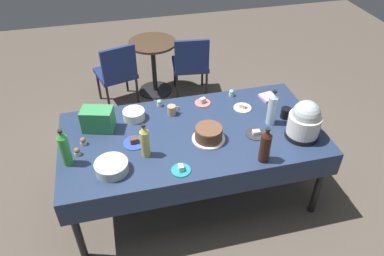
{
  "coord_description": "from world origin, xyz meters",
  "views": [
    {
      "loc": [
        -0.57,
        -2.34,
        2.7
      ],
      "look_at": [
        0.0,
        0.0,
        0.8
      ],
      "focal_mm": 34.26,
      "sensor_mm": 36.0,
      "label": 1
    }
  ],
  "objects_px": {
    "round_cafe_table": "(153,58)",
    "cupcake_berry": "(232,93)",
    "soda_bottle_water": "(272,108)",
    "dessert_plate_teal": "(181,169)",
    "cupcake_rose": "(83,141)",
    "soda_carton": "(98,119)",
    "ceramic_snack_bowl": "(134,115)",
    "cupcake_mint": "(77,152)",
    "soda_bottle_ginger_ale": "(145,141)",
    "soda_bottle_lime_soda": "(65,148)",
    "dessert_plate_coral": "(203,102)",
    "coffee_mug_tan": "(172,110)",
    "maroon_chair_right": "(191,63)",
    "potluck_table": "(192,138)",
    "coffee_mug_black": "(286,113)",
    "soda_bottle_cola": "(265,146)",
    "dessert_plate_cream": "(243,107)",
    "maroon_chair_left": "(117,71)",
    "dessert_plate_cobalt": "(134,142)",
    "slow_cooker": "(305,121)",
    "glass_salad_bowl": "(112,167)",
    "cupcake_vanilla": "(159,103)",
    "dessert_plate_charcoal": "(256,134)"
  },
  "relations": [
    {
      "from": "round_cafe_table",
      "to": "cupcake_berry",
      "type": "bearing_deg",
      "value": -68.9
    },
    {
      "from": "soda_bottle_water",
      "to": "dessert_plate_teal",
      "type": "bearing_deg",
      "value": -156.11
    },
    {
      "from": "cupcake_rose",
      "to": "soda_carton",
      "type": "relative_size",
      "value": 0.26
    },
    {
      "from": "ceramic_snack_bowl",
      "to": "cupcake_rose",
      "type": "bearing_deg",
      "value": -149.91
    },
    {
      "from": "cupcake_mint",
      "to": "soda_bottle_ginger_ale",
      "type": "relative_size",
      "value": 0.23
    },
    {
      "from": "ceramic_snack_bowl",
      "to": "round_cafe_table",
      "type": "distance_m",
      "value": 1.66
    },
    {
      "from": "soda_bottle_lime_soda",
      "to": "dessert_plate_coral",
      "type": "bearing_deg",
      "value": 24.2
    },
    {
      "from": "soda_bottle_water",
      "to": "coffee_mug_tan",
      "type": "bearing_deg",
      "value": 157.92
    },
    {
      "from": "dessert_plate_teal",
      "to": "soda_bottle_water",
      "type": "height_order",
      "value": "soda_bottle_water"
    },
    {
      "from": "cupcake_rose",
      "to": "maroon_chair_right",
      "type": "bearing_deg",
      "value": 51.44
    },
    {
      "from": "soda_carton",
      "to": "maroon_chair_right",
      "type": "height_order",
      "value": "soda_carton"
    },
    {
      "from": "potluck_table",
      "to": "coffee_mug_tan",
      "type": "xyz_separation_m",
      "value": [
        -0.11,
        0.3,
        0.11
      ]
    },
    {
      "from": "coffee_mug_black",
      "to": "coffee_mug_tan",
      "type": "bearing_deg",
      "value": 163.68
    },
    {
      "from": "potluck_table",
      "to": "coffee_mug_tan",
      "type": "bearing_deg",
      "value": 110.42
    },
    {
      "from": "cupcake_rose",
      "to": "cupcake_berry",
      "type": "xyz_separation_m",
      "value": [
        1.4,
        0.4,
        0.0
      ]
    },
    {
      "from": "cupcake_berry",
      "to": "soda_bottle_lime_soda",
      "type": "relative_size",
      "value": 0.21
    },
    {
      "from": "soda_bottle_cola",
      "to": "coffee_mug_black",
      "type": "bearing_deg",
      "value": 49.31
    },
    {
      "from": "dessert_plate_cream",
      "to": "maroon_chair_left",
      "type": "height_order",
      "value": "maroon_chair_left"
    },
    {
      "from": "dessert_plate_teal",
      "to": "cupcake_mint",
      "type": "xyz_separation_m",
      "value": [
        -0.75,
        0.36,
        0.02
      ]
    },
    {
      "from": "dessert_plate_teal",
      "to": "soda_bottle_ginger_ale",
      "type": "relative_size",
      "value": 0.5
    },
    {
      "from": "dessert_plate_coral",
      "to": "soda_bottle_lime_soda",
      "type": "relative_size",
      "value": 0.46
    },
    {
      "from": "soda_bottle_lime_soda",
      "to": "maroon_chair_left",
      "type": "height_order",
      "value": "soda_bottle_lime_soda"
    },
    {
      "from": "maroon_chair_left",
      "to": "dessert_plate_cobalt",
      "type": "bearing_deg",
      "value": -88.62
    },
    {
      "from": "soda_bottle_lime_soda",
      "to": "maroon_chair_right",
      "type": "bearing_deg",
      "value": 52.37
    },
    {
      "from": "slow_cooker",
      "to": "maroon_chair_right",
      "type": "relative_size",
      "value": 0.4
    },
    {
      "from": "glass_salad_bowl",
      "to": "dessert_plate_cobalt",
      "type": "relative_size",
      "value": 1.36
    },
    {
      "from": "slow_cooker",
      "to": "cupcake_rose",
      "type": "xyz_separation_m",
      "value": [
        -1.77,
        0.32,
        -0.13
      ]
    },
    {
      "from": "slow_cooker",
      "to": "coffee_mug_black",
      "type": "xyz_separation_m",
      "value": [
        -0.01,
        0.28,
        -0.11
      ]
    },
    {
      "from": "cupcake_mint",
      "to": "maroon_chair_right",
      "type": "distance_m",
      "value": 2.2
    },
    {
      "from": "slow_cooker",
      "to": "coffee_mug_tan",
      "type": "bearing_deg",
      "value": 150.4
    },
    {
      "from": "coffee_mug_black",
      "to": "cupcake_vanilla",
      "type": "bearing_deg",
      "value": 157.56
    },
    {
      "from": "dessert_plate_coral",
      "to": "maroon_chair_left",
      "type": "height_order",
      "value": "maroon_chair_left"
    },
    {
      "from": "maroon_chair_left",
      "to": "dessert_plate_coral",
      "type": "bearing_deg",
      "value": -60.12
    },
    {
      "from": "dessert_plate_charcoal",
      "to": "coffee_mug_tan",
      "type": "bearing_deg",
      "value": 144.37
    },
    {
      "from": "round_cafe_table",
      "to": "soda_bottle_lime_soda",
      "type": "bearing_deg",
      "value": -115.14
    },
    {
      "from": "dessert_plate_cobalt",
      "to": "coffee_mug_black",
      "type": "height_order",
      "value": "coffee_mug_black"
    },
    {
      "from": "dessert_plate_coral",
      "to": "dessert_plate_charcoal",
      "type": "bearing_deg",
      "value": -60.25
    },
    {
      "from": "soda_bottle_ginger_ale",
      "to": "coffee_mug_tan",
      "type": "height_order",
      "value": "soda_bottle_ginger_ale"
    },
    {
      "from": "dessert_plate_charcoal",
      "to": "soda_carton",
      "type": "relative_size",
      "value": 0.67
    },
    {
      "from": "cupcake_mint",
      "to": "cupcake_berry",
      "type": "bearing_deg",
      "value": 19.64
    },
    {
      "from": "dessert_plate_teal",
      "to": "ceramic_snack_bowl",
      "type": "bearing_deg",
      "value": 109.68
    },
    {
      "from": "soda_bottle_water",
      "to": "maroon_chair_left",
      "type": "height_order",
      "value": "soda_bottle_water"
    },
    {
      "from": "slow_cooker",
      "to": "coffee_mug_black",
      "type": "height_order",
      "value": "slow_cooker"
    },
    {
      "from": "coffee_mug_tan",
      "to": "soda_bottle_ginger_ale",
      "type": "bearing_deg",
      "value": -122.03
    },
    {
      "from": "soda_bottle_lime_soda",
      "to": "dessert_plate_charcoal",
      "type": "bearing_deg",
      "value": -0.39
    },
    {
      "from": "glass_salad_bowl",
      "to": "cupcake_rose",
      "type": "relative_size",
      "value": 3.73
    },
    {
      "from": "soda_bottle_cola",
      "to": "round_cafe_table",
      "type": "xyz_separation_m",
      "value": [
        -0.51,
        2.35,
        -0.4
      ]
    },
    {
      "from": "potluck_table",
      "to": "dessert_plate_charcoal",
      "type": "height_order",
      "value": "dessert_plate_charcoal"
    },
    {
      "from": "cupcake_rose",
      "to": "soda_bottle_ginger_ale",
      "type": "distance_m",
      "value": 0.55
    },
    {
      "from": "dessert_plate_cream",
      "to": "round_cafe_table",
      "type": "xyz_separation_m",
      "value": [
        -0.59,
        1.66,
        -0.26
      ]
    }
  ]
}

